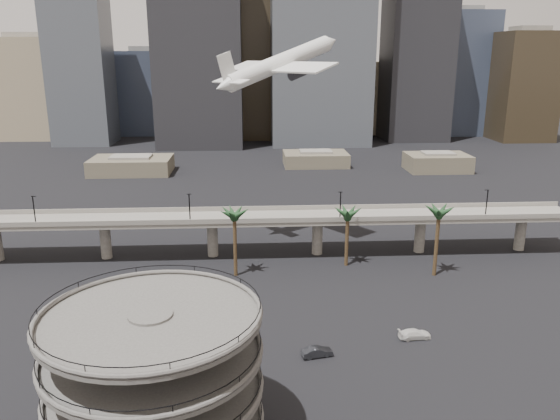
{
  "coord_description": "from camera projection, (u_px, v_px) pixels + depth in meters",
  "views": [
    {
      "loc": [
        -3.0,
        -53.33,
        40.82
      ],
      "look_at": [
        1.59,
        28.0,
        17.5
      ],
      "focal_mm": 35.0,
      "sensor_mm": 36.0,
      "label": 1
    }
  ],
  "objects": [
    {
      "name": "airborne_jet",
      "position": [
        280.0,
        64.0,
        117.67
      ],
      "size": [
        29.74,
        28.23,
        13.27
      ],
      "rotation": [
        0.0,
        -0.29,
        0.64
      ],
      "color": "silver",
      "rests_on": "ground"
    },
    {
      "name": "overpass",
      "position": [
        265.0,
        221.0,
        113.35
      ],
      "size": [
        130.0,
        9.3,
        14.7
      ],
      "color": "slate",
      "rests_on": "ground"
    },
    {
      "name": "parking_ramp",
      "position": [
        154.0,
        371.0,
        55.33
      ],
      "size": [
        22.2,
        22.2,
        17.35
      ],
      "color": "#4B4946",
      "rests_on": "ground"
    },
    {
      "name": "palm_trees",
      "position": [
        341.0,
        216.0,
        103.05
      ],
      "size": [
        42.4,
        10.4,
        14.0
      ],
      "color": "#4B3720",
      "rests_on": "ground"
    },
    {
      "name": "car_c",
      "position": [
        415.0,
        334.0,
        81.19
      ],
      "size": [
        5.03,
        2.45,
        1.41
      ],
      "primitive_type": "imported",
      "rotation": [
        0.0,
        0.0,
        1.67
      ],
      "color": "white",
      "rests_on": "ground"
    },
    {
      "name": "car_b",
      "position": [
        317.0,
        352.0,
        76.27
      ],
      "size": [
        4.63,
        2.4,
        1.45
      ],
      "primitive_type": "imported",
      "rotation": [
        0.0,
        0.0,
        1.77
      ],
      "color": "black",
      "rests_on": "ground"
    },
    {
      "name": "car_a",
      "position": [
        208.0,
        348.0,
        77.21
      ],
      "size": [
        5.06,
        3.96,
        1.61
      ],
      "primitive_type": "imported",
      "rotation": [
        0.0,
        0.0,
        1.07
      ],
      "color": "maroon",
      "rests_on": "ground"
    },
    {
      "name": "low_buildings",
      "position": [
        277.0,
        162.0,
        198.75
      ],
      "size": [
        135.0,
        27.5,
        6.8
      ],
      "color": "brown",
      "rests_on": "ground"
    },
    {
      "name": "skyline",
      "position": [
        286.0,
        57.0,
        260.9
      ],
      "size": [
        269.0,
        86.0,
        108.2
      ],
      "color": "gray",
      "rests_on": "ground"
    }
  ]
}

